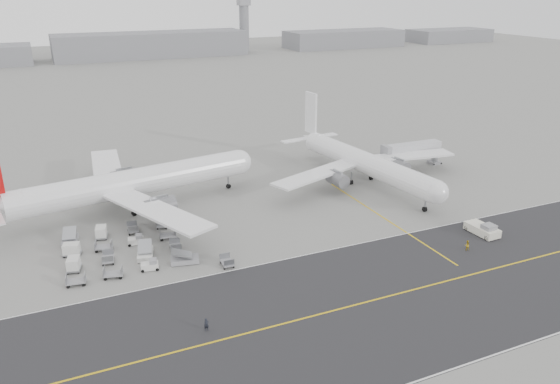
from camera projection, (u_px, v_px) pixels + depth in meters
name	position (u px, v px, depth m)	size (l,w,h in m)	color
ground	(242.00, 261.00, 85.53)	(700.00, 700.00, 0.00)	gray
taxiway	(324.00, 313.00, 72.10)	(220.00, 59.00, 0.03)	#2A2A2D
horizon_buildings	(136.00, 58.00, 318.63)	(520.00, 28.00, 28.00)	gray
control_tower	(244.00, 25.00, 343.68)	(7.00, 7.00, 31.25)	gray
airliner_a	(127.00, 184.00, 102.92)	(53.59, 52.60, 18.60)	white
airliner_b	(363.00, 162.00, 117.68)	(46.73, 47.49, 16.41)	white
pushback_tug	(483.00, 229.00, 94.42)	(3.17, 7.95, 2.26)	white
jet_bridge	(412.00, 150.00, 127.85)	(15.96, 3.28, 6.03)	gray
gse_cluster	(125.00, 253.00, 88.21)	(23.81, 22.94, 2.17)	gray
stray_dolly	(227.00, 266.00, 84.17)	(1.67, 2.71, 1.67)	silver
ground_crew_a	(206.00, 325.00, 68.15)	(0.64, 0.42, 1.76)	black
ground_crew_b	(467.00, 245.00, 88.82)	(0.84, 0.66, 1.73)	#BA9615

